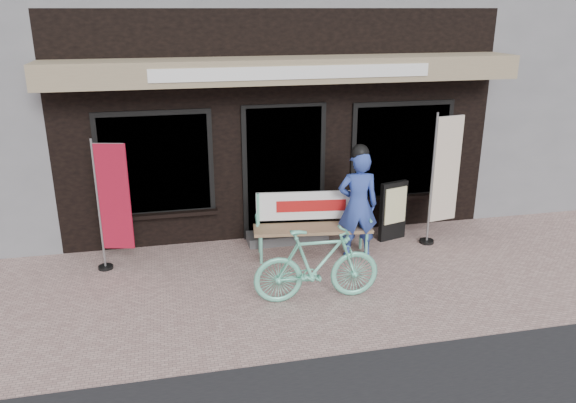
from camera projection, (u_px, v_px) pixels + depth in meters
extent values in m
plane|color=tan|center=(315.00, 290.00, 7.56)|extent=(70.00, 70.00, 0.00)
cube|color=black|center=(253.00, 100.00, 11.58)|extent=(7.00, 6.00, 3.60)
cube|color=gray|center=(288.00, 70.00, 8.18)|extent=(7.00, 0.80, 0.35)
cube|color=white|center=(295.00, 73.00, 7.80)|extent=(4.00, 0.02, 0.18)
cube|color=black|center=(284.00, 172.00, 9.02)|extent=(1.20, 0.06, 2.10)
cube|color=black|center=(284.00, 172.00, 9.01)|extent=(1.35, 0.04, 2.20)
cube|color=black|center=(156.00, 164.00, 8.53)|extent=(1.60, 0.06, 1.50)
cube|color=black|center=(401.00, 151.00, 9.35)|extent=(1.60, 0.06, 1.50)
cube|color=black|center=(156.00, 164.00, 8.52)|extent=(1.75, 0.04, 1.65)
cube|color=black|center=(401.00, 151.00, 9.34)|extent=(1.75, 0.04, 1.65)
cube|color=black|center=(160.00, 215.00, 8.74)|extent=(1.80, 0.18, 0.06)
cube|color=black|center=(399.00, 197.00, 9.56)|extent=(1.80, 0.18, 0.06)
cube|color=#59595B|center=(287.00, 236.00, 9.15)|extent=(1.30, 0.45, 0.15)
cylinder|color=#6DD5B3|center=(261.00, 250.00, 8.30)|extent=(0.05, 0.05, 0.42)
cylinder|color=#6DD5B3|center=(260.00, 240.00, 8.67)|extent=(0.05, 0.05, 0.42)
cylinder|color=#6DD5B3|center=(366.00, 246.00, 8.43)|extent=(0.05, 0.05, 0.42)
cylinder|color=#6DD5B3|center=(361.00, 236.00, 8.81)|extent=(0.05, 0.05, 0.42)
cube|color=#937150|center=(313.00, 229.00, 8.47)|extent=(1.82, 0.66, 0.05)
cylinder|color=#6DD5B3|center=(258.00, 211.00, 8.51)|extent=(0.05, 0.05, 0.54)
cylinder|color=#6DD5B3|center=(363.00, 207.00, 8.65)|extent=(0.05, 0.05, 0.54)
cube|color=white|center=(311.00, 205.00, 8.58)|extent=(1.67, 0.25, 0.45)
cube|color=#B21414|center=(311.00, 206.00, 8.56)|extent=(1.06, 0.14, 0.18)
cylinder|color=#6DD5B3|center=(257.00, 220.00, 8.34)|extent=(0.09, 0.44, 0.04)
cylinder|color=#6DD5B3|center=(368.00, 216.00, 8.49)|extent=(0.09, 0.44, 0.04)
imported|color=#2E459F|center=(358.00, 205.00, 8.34)|extent=(0.65, 0.48, 1.65)
sphere|color=black|center=(360.00, 153.00, 8.08)|extent=(0.30, 0.30, 0.27)
imported|color=#6DD5B3|center=(317.00, 265.00, 7.18)|extent=(1.66, 0.52, 0.99)
cylinder|color=gray|center=(99.00, 206.00, 7.88)|extent=(0.04, 0.04, 1.94)
cylinder|color=gray|center=(107.00, 144.00, 7.58)|extent=(0.43, 0.12, 0.02)
cube|color=maroon|center=(114.00, 197.00, 7.83)|extent=(0.43, 0.13, 1.54)
cylinder|color=black|center=(106.00, 267.00, 8.19)|extent=(0.26, 0.26, 0.04)
cylinder|color=gray|center=(432.00, 180.00, 8.74)|extent=(0.04, 0.04, 2.12)
cylinder|color=gray|center=(451.00, 116.00, 8.51)|extent=(0.48, 0.11, 0.02)
cube|color=beige|center=(446.00, 169.00, 8.79)|extent=(0.48, 0.11, 1.69)
cylinder|color=black|center=(427.00, 241.00, 9.08)|extent=(0.27, 0.27, 0.05)
cube|color=black|center=(393.00, 211.00, 9.09)|extent=(0.49, 0.22, 0.98)
cube|color=beige|center=(396.00, 206.00, 9.01)|extent=(0.40, 0.14, 0.60)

